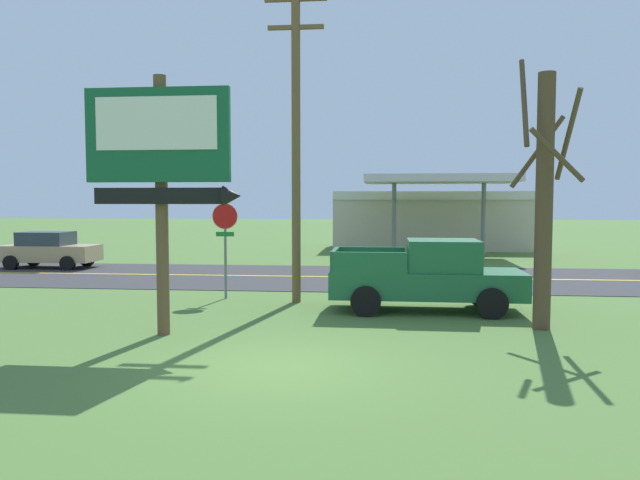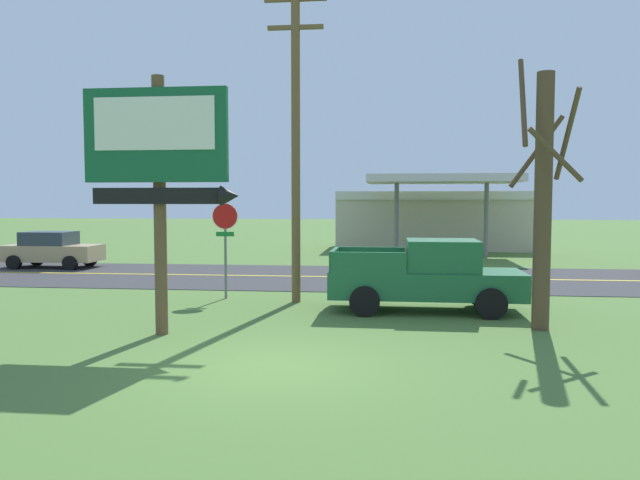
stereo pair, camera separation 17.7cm
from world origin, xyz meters
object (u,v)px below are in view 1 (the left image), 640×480
Objects in this scene: gas_station at (430,218)px; utility_pole at (296,134)px; stop_sign at (225,233)px; car_tan_mid_lane at (49,250)px; motel_sign at (162,159)px; pickup_green_parked_on_lawn at (428,276)px; bare_tree at (544,195)px.

utility_pole is at bearing -104.82° from gas_station.
utility_pole is at bearing -10.24° from stop_sign.
car_tan_mid_lane is (-17.96, -13.28, -1.11)m from gas_station.
motel_sign is 27.31m from gas_station.
stop_sign is 12.65m from car_tan_mid_lane.
stop_sign reaches higher than pickup_green_parked_on_lawn.
bare_tree is at bearing -88.46° from gas_station.
stop_sign is 22.29m from gas_station.
bare_tree reaches higher than gas_station.
gas_station is (7.89, 20.84, -0.08)m from stop_sign.
motel_sign is 1.96× the size of stop_sign.
pickup_green_parked_on_lawn is (-1.82, -22.32, -0.98)m from gas_station.
motel_sign reaches higher than stop_sign.
gas_station is 2.86× the size of car_tan_mid_lane.
utility_pole is 1.46× the size of bare_tree.
stop_sign reaches higher than car_tan_mid_lane.
stop_sign is 6.33m from pickup_green_parked_on_lawn.
stop_sign is 0.32× the size of utility_pole.
stop_sign is 9.34m from bare_tree.
gas_station is at bearing 36.48° from car_tan_mid_lane.
gas_station is 22.42m from pickup_green_parked_on_lawn.
utility_pole is at bearing 164.27° from pickup_green_parked_on_lawn.
stop_sign is at bearing -36.91° from car_tan_mid_lane.
bare_tree is (8.54, -3.60, 1.14)m from stop_sign.
bare_tree is at bearing -40.52° from pickup_green_parked_on_lawn.
stop_sign is at bearing 89.53° from motel_sign.
motel_sign is 5.55m from stop_sign.
motel_sign is 8.77m from bare_tree.
car_tan_mid_lane is at bearing 150.73° from pickup_green_parked_on_lawn.
stop_sign is at bearing -110.73° from gas_station.
motel_sign is at bearing -106.93° from gas_station.
car_tan_mid_lane is at bearing 147.12° from utility_pole.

